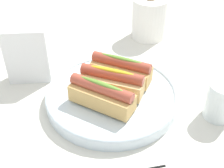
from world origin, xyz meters
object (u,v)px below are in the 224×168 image
Objects in this scene: paper_towel_roll at (149,18)px; hotdog_front at (102,95)px; hotdog_back at (112,81)px; napkin_box at (27,55)px; water_glass at (221,103)px; hotdog_side at (121,69)px; serving_bowl at (112,95)px.

hotdog_front is at bearing -104.52° from paper_towel_roll.
hotdog_back is 1.05× the size of napkin_box.
water_glass is 0.49m from napkin_box.
water_glass is at bearing -18.40° from hotdog_side.
hotdog_front is 1.00× the size of hotdog_side.
hotdog_front is 0.24m from napkin_box.
paper_towel_roll is (0.10, 0.39, 0.00)m from hotdog_front.
hotdog_back is at bearing 174.25° from water_glass.
napkin_box is at bearing 175.84° from hotdog_side.
serving_bowl is 2.15× the size of napkin_box.
hotdog_side is (0.02, 0.05, 0.00)m from hotdog_back.
serving_bowl is 2.05× the size of hotdog_front.
hotdog_back is 0.35m from paper_towel_roll.
paper_towel_roll is at bearing 76.98° from hotdog_side.
water_glass is (0.25, -0.03, 0.02)m from serving_bowl.
hotdog_front and hotdog_back have the same top height.
water_glass is 0.67× the size of paper_towel_roll.
hotdog_side is at bearing -14.65° from napkin_box.
hotdog_front is at bearing -108.59° from serving_bowl.
napkin_box reaches higher than hotdog_back.
hotdog_front is 1.00× the size of hotdog_back.
serving_bowl is 0.04m from hotdog_back.
hotdog_side is at bearing 161.60° from water_glass.
hotdog_back is (0.02, 0.05, 0.00)m from hotdog_front.
hotdog_side is at bearing -103.02° from paper_towel_roll.
paper_towel_roll is at bearing 30.59° from napkin_box.
serving_bowl is 0.35m from paper_towel_roll.
hotdog_back is at bearing -108.59° from hotdog_side.
hotdog_side is 1.05× the size of napkin_box.
paper_towel_roll is (0.08, 0.34, 0.05)m from serving_bowl.
hotdog_back is at bearing -138.81° from serving_bowl.
serving_bowl is 0.07m from hotdog_front.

